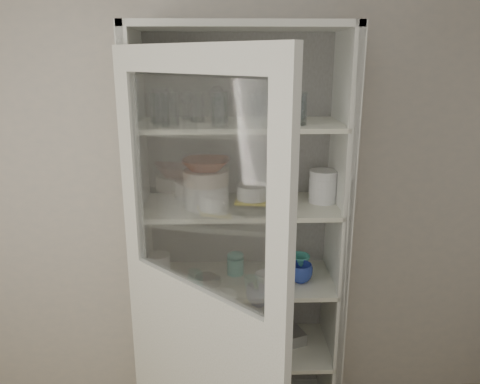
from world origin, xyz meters
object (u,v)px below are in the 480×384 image
(goblet_2, at_px, (271,102))
(white_canister, at_px, (160,267))
(cream_bowl, at_px, (206,177))
(measuring_cups, at_px, (206,280))
(plate_stack_front, at_px, (207,195))
(glass_platter, at_px, (253,203))
(tin_box, at_px, (283,337))
(terracotta_bowl, at_px, (206,164))
(cream_dish, at_px, (185,338))
(mug_teal, at_px, (299,264))
(teal_jar, at_px, (236,264))
(yellow_trivet, at_px, (253,200))
(mug_blue, at_px, (300,273))
(white_ramekin, at_px, (253,192))
(goblet_0, at_px, (187,103))
(pantry_cabinet, at_px, (240,258))
(grey_bowl_stack, at_px, (323,186))
(mug_white, at_px, (265,282))
(goblet_3, at_px, (284,101))
(cupboard_door, at_px, (199,337))
(goblet_1, at_px, (217,101))

(goblet_2, distance_m, white_canister, 1.00)
(cream_bowl, height_order, measuring_cups, cream_bowl)
(plate_stack_front, bearing_deg, glass_platter, 4.43)
(white_canister, relative_size, tin_box, 0.61)
(terracotta_bowl, distance_m, cream_dish, 0.98)
(mug_teal, height_order, measuring_cups, mug_teal)
(teal_jar, bearing_deg, terracotta_bowl, -148.89)
(yellow_trivet, bearing_deg, mug_blue, -7.09)
(white_ramekin, distance_m, teal_jar, 0.43)
(white_ramekin, height_order, measuring_cups, white_ramekin)
(goblet_0, height_order, mug_teal, goblet_0)
(terracotta_bowl, distance_m, mug_teal, 0.74)
(goblet_0, relative_size, teal_jar, 1.46)
(pantry_cabinet, xyz_separation_m, mug_blue, (0.30, -0.11, -0.03))
(white_canister, bearing_deg, cream_bowl, -9.40)
(plate_stack_front, distance_m, mug_blue, 0.62)
(measuring_cups, xyz_separation_m, tin_box, (0.40, 0.08, -0.39))
(cream_dish, bearing_deg, mug_teal, 3.65)
(goblet_2, height_order, white_ramekin, goblet_2)
(white_ramekin, xyz_separation_m, white_canister, (-0.47, 0.02, -0.40))
(grey_bowl_stack, xyz_separation_m, mug_blue, (-0.11, -0.07, -0.43))
(cream_dish, bearing_deg, mug_white, -20.25)
(yellow_trivet, xyz_separation_m, white_canister, (-0.47, 0.02, -0.36))
(goblet_3, height_order, yellow_trivet, goblet_3)
(cupboard_door, relative_size, white_ramekin, 12.83)
(plate_stack_front, bearing_deg, goblet_2, 26.66)
(white_ramekin, bearing_deg, pantry_cabinet, 126.13)
(goblet_3, bearing_deg, yellow_trivet, -147.14)
(pantry_cabinet, distance_m, glass_platter, 0.35)
(goblet_2, height_order, mug_white, goblet_2)
(glass_platter, relative_size, tin_box, 1.65)
(goblet_0, relative_size, cream_bowl, 0.71)
(goblet_0, relative_size, glass_platter, 0.44)
(yellow_trivet, distance_m, grey_bowl_stack, 0.35)
(grey_bowl_stack, bearing_deg, teal_jar, 176.37)
(cream_bowl, xyz_separation_m, measuring_cups, (-0.01, -0.03, -0.52))
(terracotta_bowl, height_order, white_canister, terracotta_bowl)
(yellow_trivet, bearing_deg, white_ramekin, 0.00)
(goblet_1, bearing_deg, white_canister, -160.29)
(yellow_trivet, bearing_deg, goblet_2, 56.97)
(plate_stack_front, distance_m, glass_platter, 0.23)
(goblet_1, height_order, mug_white, goblet_1)
(terracotta_bowl, bearing_deg, grey_bowl_stack, 5.67)
(goblet_0, xyz_separation_m, mug_white, (0.37, -0.25, -0.83))
(white_ramekin, bearing_deg, mug_blue, -7.09)
(mug_white, bearing_deg, yellow_trivet, 123.87)
(yellow_trivet, distance_m, mug_white, 0.40)
(white_ramekin, xyz_separation_m, mug_blue, (0.24, -0.03, -0.42))
(goblet_1, bearing_deg, goblet_3, -6.12)
(mug_teal, bearing_deg, mug_white, -144.91)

